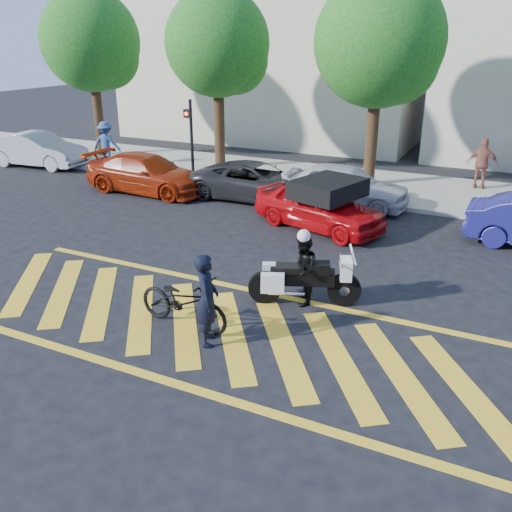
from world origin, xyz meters
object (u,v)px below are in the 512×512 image
at_px(parked_far_left, 38,150).
at_px(officer_bike, 207,300).
at_px(police_motorcycle, 303,279).
at_px(officer_moto, 303,270).
at_px(parked_mid_left, 256,181).
at_px(parked_mid_right, 345,185).
at_px(red_convertible, 319,206).
at_px(parked_left, 147,174).
at_px(bicycle, 183,302).

bearing_deg(parked_far_left, officer_bike, -128.92).
relative_size(police_motorcycle, officer_moto, 1.47).
bearing_deg(parked_mid_left, parked_mid_right, -81.12).
xyz_separation_m(officer_moto, red_convertible, (-1.37, 4.87, -0.08)).
bearing_deg(red_convertible, parked_left, 98.31).
relative_size(parked_far_left, parked_left, 0.93).
distance_m(red_convertible, parked_mid_right, 2.53).
xyz_separation_m(police_motorcycle, red_convertible, (-1.39, 4.89, 0.12)).
relative_size(parked_far_left, parked_mid_left, 0.95).
bearing_deg(parked_left, bicycle, -139.53).
distance_m(officer_bike, parked_left, 11.18).
bearing_deg(parked_left, parked_mid_left, -77.70).
bearing_deg(police_motorcycle, officer_bike, -135.88).
relative_size(parked_left, parked_mid_left, 1.02).
xyz_separation_m(officer_bike, parked_mid_right, (-0.36, 9.70, -0.16)).
bearing_deg(officer_moto, bicycle, -63.71).
bearing_deg(bicycle, parked_left, 44.75).
distance_m(bicycle, officer_moto, 2.65).
relative_size(officer_bike, parked_far_left, 0.40).
relative_size(officer_bike, red_convertible, 0.44).
distance_m(bicycle, police_motorcycle, 2.64).
xyz_separation_m(officer_bike, parked_far_left, (-14.44, 9.70, -0.16)).
bearing_deg(bicycle, red_convertible, 1.24).
relative_size(police_motorcycle, parked_far_left, 0.52).
bearing_deg(officer_moto, parked_mid_right, 168.60).
bearing_deg(red_convertible, parked_far_left, 97.12).
bearing_deg(parked_far_left, parked_mid_left, -97.77).
bearing_deg(red_convertible, bicycle, -165.98).
height_order(police_motorcycle, parked_mid_left, parked_mid_left).
height_order(bicycle, parked_left, parked_left).
height_order(parked_mid_left, parked_mid_right, parked_mid_right).
bearing_deg(bicycle, officer_bike, -109.51).
distance_m(red_convertible, parked_mid_left, 3.65).
xyz_separation_m(officer_moto, parked_mid_right, (-1.36, 7.40, -0.05)).
distance_m(officer_moto, parked_far_left, 17.12).
height_order(officer_moto, parked_mid_left, officer_moto).
bearing_deg(parked_mid_left, bicycle, -164.20).
xyz_separation_m(parked_left, parked_mid_right, (7.13, 1.40, 0.04)).
distance_m(parked_far_left, parked_mid_right, 14.08).
bearing_deg(police_motorcycle, bicycle, -154.22).
height_order(parked_far_left, parked_left, parked_far_left).
bearing_deg(officer_bike, parked_mid_left, -7.67).
xyz_separation_m(red_convertible, parked_far_left, (-14.07, 2.53, 0.03)).
relative_size(red_convertible, parked_far_left, 0.92).
height_order(officer_bike, red_convertible, officer_bike).
xyz_separation_m(parked_far_left, parked_mid_right, (14.08, 0.00, -0.00)).
height_order(officer_bike, parked_mid_right, officer_bike).
xyz_separation_m(parked_far_left, parked_left, (6.95, -1.40, -0.04)).
height_order(red_convertible, parked_mid_left, red_convertible).
bearing_deg(parked_far_left, parked_left, -106.42).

